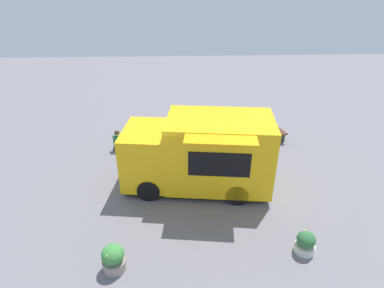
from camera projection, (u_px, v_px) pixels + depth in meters
ground_plane at (200, 180)px, 11.20m from camera, size 40.00×40.00×0.00m
food_truck at (200, 155)px, 10.40m from camera, size 3.13×5.04×2.54m
person_customer at (119, 143)px, 13.01m from camera, size 0.69×0.75×0.89m
planter_flowering_near at (197, 123)px, 14.51m from camera, size 0.56×0.56×0.84m
planter_flowering_far at (113, 258)px, 7.64m from camera, size 0.58×0.58×0.74m
planter_flowering_side at (305, 243)px, 8.16m from camera, size 0.54×0.54×0.64m
plaza_bench at (273, 129)px, 14.16m from camera, size 1.73×0.89×0.48m
trash_bin at (154, 128)px, 14.13m from camera, size 0.48×0.48×0.84m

